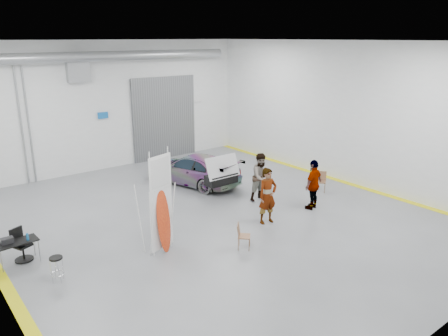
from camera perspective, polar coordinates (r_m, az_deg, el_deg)
ground at (r=15.55m, az=-1.44°, el=-6.42°), size 16.00×16.00×0.00m
room_shell at (r=16.39m, az=-5.57°, el=9.53°), size 14.02×16.18×6.01m
sedan_car at (r=18.89m, az=-4.01°, el=-0.15°), size 2.89×4.73×1.28m
person_a at (r=14.84m, az=5.71°, el=-3.62°), size 0.76×0.55×1.95m
person_b at (r=16.89m, az=4.90°, el=-1.16°), size 0.94×0.73×1.88m
person_c at (r=16.31m, az=11.61°, el=-2.12°), size 1.16×0.70×1.88m
surfboard_display at (r=12.77m, az=-8.31°, el=-5.75°), size 0.86×0.41×3.14m
folding_chair_near at (r=13.30m, az=2.61°, el=-9.49°), size 0.52×0.59×0.79m
folding_chair_far at (r=18.39m, az=12.49°, el=-2.24°), size 0.53×0.63×0.82m
shop_stool at (r=12.39m, az=-20.96°, el=-12.25°), size 0.35×0.35×0.70m
work_table at (r=13.54m, az=-25.69°, el=-8.72°), size 1.10×0.59×0.88m
office_chair at (r=13.83m, az=-24.88°, el=-9.26°), size 0.55×0.58×0.95m
trunk_lid at (r=17.18m, az=-0.39°, el=0.46°), size 1.49×0.91×0.04m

